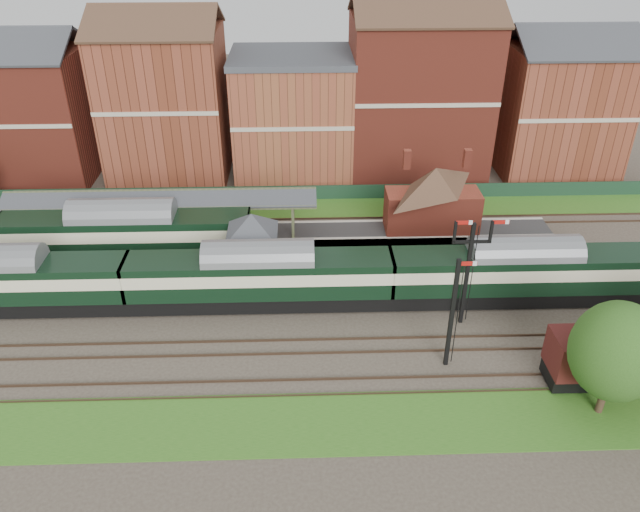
{
  "coord_description": "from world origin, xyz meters",
  "views": [
    {
      "loc": [
        0.77,
        -38.07,
        27.01
      ],
      "look_at": [
        2.08,
        2.0,
        3.0
      ],
      "focal_mm": 35.0,
      "sensor_mm": 36.0,
      "label": 1
    }
  ],
  "objects_px": {
    "platform_railcar": "(126,234)",
    "dmu_train": "(260,276)",
    "semaphore_bracket": "(469,267)",
    "goods_van_a": "(602,355)",
    "signal_box": "(253,247)"
  },
  "relations": [
    {
      "from": "platform_railcar",
      "to": "dmu_train",
      "type": "bearing_deg",
      "value": -30.28
    },
    {
      "from": "semaphore_bracket",
      "to": "platform_railcar",
      "type": "bearing_deg",
      "value": 160.59
    },
    {
      "from": "semaphore_bracket",
      "to": "goods_van_a",
      "type": "relative_size",
      "value": 1.3
    },
    {
      "from": "semaphore_bracket",
      "to": "dmu_train",
      "type": "relative_size",
      "value": 0.14
    },
    {
      "from": "platform_railcar",
      "to": "goods_van_a",
      "type": "xyz_separation_m",
      "value": [
        32.52,
        -15.5,
        -0.53
      ]
    },
    {
      "from": "semaphore_bracket",
      "to": "goods_van_a",
      "type": "height_order",
      "value": "semaphore_bracket"
    },
    {
      "from": "signal_box",
      "to": "dmu_train",
      "type": "xyz_separation_m",
      "value": [
        0.63,
        -3.25,
        -0.62
      ]
    },
    {
      "from": "signal_box",
      "to": "platform_railcar",
      "type": "relative_size",
      "value": 0.3
    },
    {
      "from": "goods_van_a",
      "to": "signal_box",
      "type": "bearing_deg",
      "value": 150.92
    },
    {
      "from": "semaphore_bracket",
      "to": "goods_van_a",
      "type": "distance_m",
      "value": 9.86
    },
    {
      "from": "signal_box",
      "to": "goods_van_a",
      "type": "bearing_deg",
      "value": -29.08
    },
    {
      "from": "dmu_train",
      "to": "platform_railcar",
      "type": "xyz_separation_m",
      "value": [
        -11.13,
        6.5,
        0.12
      ]
    },
    {
      "from": "signal_box",
      "to": "goods_van_a",
      "type": "xyz_separation_m",
      "value": [
        22.02,
        -12.25,
        -1.03
      ]
    },
    {
      "from": "platform_railcar",
      "to": "semaphore_bracket",
      "type": "bearing_deg",
      "value": -19.41
    },
    {
      "from": "dmu_train",
      "to": "platform_railcar",
      "type": "bearing_deg",
      "value": 149.72
    }
  ]
}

